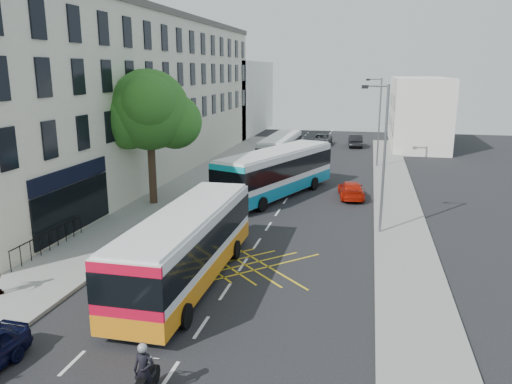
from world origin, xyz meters
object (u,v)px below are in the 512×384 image
Objects in this scene: bus_far at (281,150)px; bus_near at (187,245)px; distant_car_dark at (355,141)px; motorbike at (144,373)px; distant_car_grey at (321,140)px; lamp_far at (378,118)px; bus_mid at (276,172)px; parked_car_silver at (166,228)px; street_tree at (149,111)px; red_hatchback at (351,190)px; lamp_near at (383,152)px.

bus_near is at bearing -87.08° from bus_far.
distant_car_dark is (5.70, 41.12, -0.94)m from bus_near.
distant_car_grey is at bearing 87.91° from motorbike.
lamp_far is 9.43m from bus_far.
bus_mid reaches higher than bus_far.
parked_car_silver is 37.12m from distant_car_dark.
bus_near is at bearing -60.23° from parked_car_silver.
street_tree reaches higher than motorbike.
bus_near is (6.70, -11.40, -4.63)m from street_tree.
lamp_far is at bearing -105.90° from red_hatchback.
parked_car_silver is 0.85× the size of distant_car_dark.
motorbike is at bearing -66.50° from street_tree.
bus_mid is (7.64, 4.19, -4.53)m from street_tree.
lamp_near is at bearing 46.52° from bus_near.
bus_near is (-8.00, -8.43, -2.96)m from lamp_near.
red_hatchback is at bearing 102.84° from lamp_near.
bus_near is at bearing 77.59° from distant_car_dark.
lamp_far is at bearing -60.22° from distant_car_grey.
distant_car_grey is (4.78, 36.35, 0.05)m from parked_car_silver.
red_hatchback is (6.21, 16.28, -1.06)m from bus_near.
distant_car_grey is at bearing 74.49° from street_tree.
bus_far is 2.15× the size of distant_car_grey.
bus_far is (-8.80, -1.34, -3.10)m from lamp_far.
lamp_far is 2.15× the size of parked_car_silver.
lamp_near is 17.75m from motorbike.
distant_car_dark is (-0.51, 24.84, 0.12)m from red_hatchback.
lamp_far is at bearing 49.19° from street_tree.
bus_near is at bearing 61.58° from red_hatchback.
parked_car_silver is (-4.09, -10.51, -1.15)m from bus_mid.
bus_far is 22.16m from parked_car_silver.
bus_near is 41.52m from distant_car_dark.
distant_car_dark is at bearing 67.35° from street_tree.
motorbike is (-6.41, -16.10, -3.81)m from lamp_near.
motorbike is at bearing -100.08° from lamp_far.
bus_mid is 2.77× the size of distant_car_dark.
red_hatchback is 25.56m from distant_car_grey.
street_tree is at bearing 120.50° from bus_near.
lamp_near is at bearing 14.66° from parked_car_silver.
red_hatchback is 0.86× the size of distant_car_grey.
street_tree is at bearing -130.30° from bus_mid.
street_tree is 21.50m from motorbike.
motorbike is 0.44× the size of distant_car_dark.
distant_car_grey is at bearing 80.43° from parked_car_silver.
street_tree is at bearing 168.60° from lamp_near.
distant_car_grey is at bearing -87.18° from red_hatchback.
parked_car_silver is at bearing -94.87° from bus_far.
motorbike is (8.29, -19.07, -5.48)m from street_tree.
bus_far is 34.85m from motorbike.
bus_mid is 3.25× the size of parked_car_silver.
lamp_near is at bearing 95.32° from red_hatchback.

